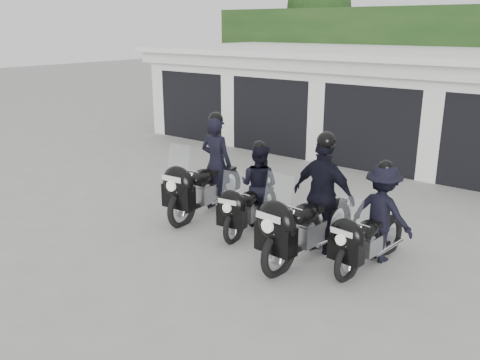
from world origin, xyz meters
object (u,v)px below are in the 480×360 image
Objects in this scene: police_bike_a at (207,174)px; police_bike_d at (377,220)px; police_bike_b at (254,192)px; police_bike_c at (316,204)px.

police_bike_a is 1.21× the size of police_bike_d.
police_bike_a is 1.22m from police_bike_b.
police_bike_c is at bearing -153.84° from police_bike_d.
police_bike_c is 1.23× the size of police_bike_d.
police_bike_c is (1.48, -0.33, 0.18)m from police_bike_b.
police_bike_c is 0.97m from police_bike_d.
police_bike_d is (0.90, 0.33, -0.16)m from police_bike_c.
police_bike_b is 2.38m from police_bike_d.
police_bike_a is at bearing 169.83° from police_bike_b.
police_bike_c reaches higher than police_bike_b.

